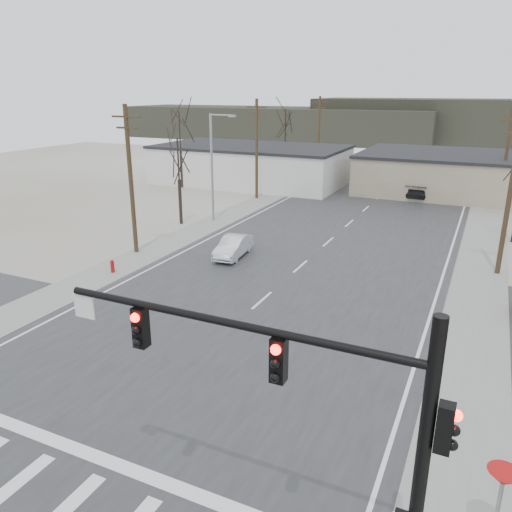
# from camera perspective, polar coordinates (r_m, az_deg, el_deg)

# --- Properties ---
(ground) EXTENTS (140.00, 140.00, 0.00)m
(ground) POSITION_cam_1_polar(r_m,az_deg,el_deg) (20.88, -8.67, -13.13)
(ground) COLOR beige
(ground) RESTS_ON ground
(main_road) EXTENTS (18.00, 110.00, 0.05)m
(main_road) POSITION_cam_1_polar(r_m,az_deg,el_deg) (33.15, 5.69, -0.69)
(main_road) COLOR #2A2A2D
(main_road) RESTS_ON ground
(cross_road) EXTENTS (90.00, 10.00, 0.04)m
(cross_road) POSITION_cam_1_polar(r_m,az_deg,el_deg) (20.87, -8.68, -13.09)
(cross_road) COLOR #2A2A2D
(cross_road) RESTS_ON ground
(sidewalk_left) EXTENTS (3.00, 90.00, 0.06)m
(sidewalk_left) POSITION_cam_1_polar(r_m,az_deg,el_deg) (41.81, -5.78, 3.40)
(sidewalk_left) COLOR gray
(sidewalk_left) RESTS_ON ground
(sidewalk_right) EXTENTS (3.00, 90.00, 0.06)m
(sidewalk_right) POSITION_cam_1_polar(r_m,az_deg,el_deg) (36.27, 24.44, -0.60)
(sidewalk_right) COLOR gray
(sidewalk_right) RESTS_ON ground
(traffic_signal_mast) EXTENTS (8.95, 0.43, 7.20)m
(traffic_signal_mast) POSITION_cam_1_polar(r_m,az_deg,el_deg) (10.70, 8.19, -17.20)
(traffic_signal_mast) COLOR black
(traffic_signal_mast) RESTS_ON ground
(fire_hydrant) EXTENTS (0.24, 0.24, 0.87)m
(fire_hydrant) POSITION_cam_1_polar(r_m,az_deg,el_deg) (32.19, -16.09, -1.13)
(fire_hydrant) COLOR #A50C0C
(fire_hydrant) RESTS_ON ground
(yield_sign) EXTENTS (0.80, 0.80, 2.35)m
(yield_sign) POSITION_cam_1_polar(r_m,az_deg,el_deg) (14.24, 26.40, -22.04)
(yield_sign) COLOR gray
(yield_sign) RESTS_ON ground
(building_left_far) EXTENTS (22.30, 12.30, 4.50)m
(building_left_far) POSITION_cam_1_polar(r_m,az_deg,el_deg) (61.18, -0.59, 10.43)
(building_left_far) COLOR silver
(building_left_far) RESTS_ON ground
(building_right_far) EXTENTS (26.30, 14.30, 4.30)m
(building_right_far) POSITION_cam_1_polar(r_m,az_deg,el_deg) (59.25, 24.84, 8.38)
(building_right_far) COLOR tan
(building_right_far) RESTS_ON ground
(upole_left_b) EXTENTS (2.20, 0.30, 10.00)m
(upole_left_b) POSITION_cam_1_polar(r_m,az_deg,el_deg) (34.80, -14.14, 8.62)
(upole_left_b) COLOR #412F1E
(upole_left_b) RESTS_ON ground
(upole_left_c) EXTENTS (2.20, 0.30, 10.00)m
(upole_left_c) POSITION_cam_1_polar(r_m,az_deg,el_deg) (51.72, 0.07, 12.26)
(upole_left_c) COLOR #412F1E
(upole_left_c) RESTS_ON ground
(upole_left_d) EXTENTS (2.20, 0.30, 10.00)m
(upole_left_d) POSITION_cam_1_polar(r_m,az_deg,el_deg) (70.28, 7.18, 13.79)
(upole_left_d) COLOR #412F1E
(upole_left_d) RESTS_ON ground
(upole_right_a) EXTENTS (2.20, 0.30, 10.00)m
(upole_right_a) POSITION_cam_1_polar(r_m,az_deg,el_deg) (33.11, 27.08, 6.67)
(upole_right_a) COLOR #412F1E
(upole_right_a) RESTS_ON ground
(upole_right_b) EXTENTS (2.20, 0.30, 10.00)m
(upole_right_b) POSITION_cam_1_polar(r_m,az_deg,el_deg) (54.91, 26.76, 10.69)
(upole_right_b) COLOR #412F1E
(upole_right_b) RESTS_ON ground
(streetlight_main) EXTENTS (2.40, 0.25, 9.00)m
(streetlight_main) POSITION_cam_1_polar(r_m,az_deg,el_deg) (42.60, -4.84, 10.65)
(streetlight_main) COLOR gray
(streetlight_main) RESTS_ON ground
(tree_left_near) EXTENTS (3.30, 3.30, 7.35)m
(tree_left_near) POSITION_cam_1_polar(r_m,az_deg,el_deg) (42.05, -8.87, 10.59)
(tree_left_near) COLOR black
(tree_left_near) RESTS_ON ground
(tree_left_far) EXTENTS (3.96, 3.96, 8.82)m
(tree_left_far) POSITION_cam_1_polar(r_m,az_deg,el_deg) (65.42, 3.38, 14.48)
(tree_left_far) COLOR black
(tree_left_far) RESTS_ON ground
(tree_left_mid) EXTENTS (3.96, 3.96, 8.82)m
(tree_left_mid) POSITION_cam_1_polar(r_m,az_deg,el_deg) (58.49, -8.71, 13.83)
(tree_left_mid) COLOR black
(tree_left_mid) RESTS_ON ground
(hill_left) EXTENTS (70.00, 18.00, 7.00)m
(hill_left) POSITION_cam_1_polar(r_m,az_deg,el_deg) (116.03, 2.14, 14.89)
(hill_left) COLOR #333026
(hill_left) RESTS_ON ground
(sedan_crossing) EXTENTS (1.91, 4.33, 1.38)m
(sedan_crossing) POSITION_cam_1_polar(r_m,az_deg,el_deg) (33.89, -2.63, 1.09)
(sedan_crossing) COLOR silver
(sedan_crossing) RESTS_ON main_road
(car_far_a) EXTENTS (2.87, 6.06, 1.71)m
(car_far_a) POSITION_cam_1_polar(r_m,az_deg,el_deg) (55.54, 18.37, 7.25)
(car_far_a) COLOR black
(car_far_a) RESTS_ON main_road
(car_far_b) EXTENTS (2.45, 4.20, 1.34)m
(car_far_b) POSITION_cam_1_polar(r_m,az_deg,el_deg) (65.15, 15.10, 8.94)
(car_far_b) COLOR black
(car_far_b) RESTS_ON main_road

